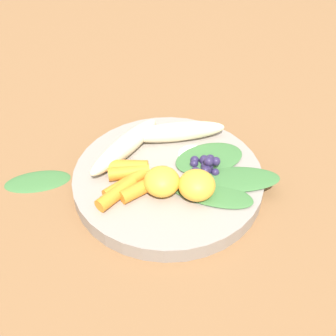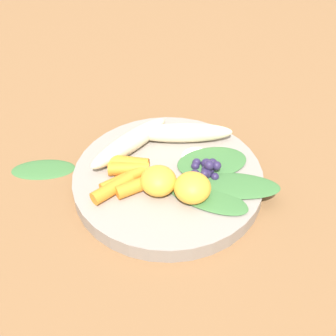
{
  "view_description": "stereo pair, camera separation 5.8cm",
  "coord_description": "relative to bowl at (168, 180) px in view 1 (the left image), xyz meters",
  "views": [
    {
      "loc": [
        -0.15,
        -0.4,
        0.43
      ],
      "look_at": [
        0.0,
        0.0,
        0.03
      ],
      "focal_mm": 47.35,
      "sensor_mm": 36.0,
      "label": 1
    },
    {
      "loc": [
        -0.09,
        -0.42,
        0.43
      ],
      "look_at": [
        0.0,
        0.0,
        0.03
      ],
      "focal_mm": 47.35,
      "sensor_mm": 36.0,
      "label": 2
    }
  ],
  "objects": [
    {
      "name": "carrot_mid_right",
      "position": [
        -0.06,
        -0.01,
        0.02
      ],
      "size": [
        0.06,
        0.04,
        0.02
      ],
      "primitive_type": "cylinder",
      "rotation": [
        0.0,
        1.57,
        3.52
      ],
      "color": "orange",
      "rests_on": "bowl"
    },
    {
      "name": "kale_leaf_right",
      "position": [
        0.07,
        -0.04,
        0.01
      ],
      "size": [
        0.14,
        0.09,
        0.0
      ],
      "primitive_type": "ellipsoid",
      "rotation": [
        0.0,
        0.0,
        5.98
      ],
      "color": "#3D7038",
      "rests_on": "bowl"
    },
    {
      "name": "coconut_shred_patch",
      "position": [
        0.04,
        0.02,
        0.01
      ],
      "size": [
        0.04,
        0.04,
        0.0
      ],
      "primitive_type": "cylinder",
      "color": "white",
      "rests_on": "bowl"
    },
    {
      "name": "banana_peeled_right",
      "position": [
        0.04,
        0.06,
        0.03
      ],
      "size": [
        0.14,
        0.06,
        0.03
      ],
      "primitive_type": "ellipsoid",
      "rotation": [
        0.0,
        0.0,
        2.94
      ],
      "color": "beige",
      "rests_on": "bowl"
    },
    {
      "name": "carrot_rear",
      "position": [
        -0.08,
        -0.02,
        0.02
      ],
      "size": [
        0.06,
        0.04,
        0.02
      ],
      "primitive_type": "cylinder",
      "rotation": [
        0.0,
        1.57,
        3.64
      ],
      "color": "orange",
      "rests_on": "bowl"
    },
    {
      "name": "kale_leaf_rear",
      "position": [
        0.06,
        0.01,
        0.01
      ],
      "size": [
        0.1,
        0.06,
        0.0
      ],
      "primitive_type": "ellipsoid",
      "rotation": [
        0.0,
        0.0,
        6.31
      ],
      "color": "#3D7038",
      "rests_on": "bowl"
    },
    {
      "name": "bowl",
      "position": [
        0.0,
        0.0,
        0.0
      ],
      "size": [
        0.25,
        0.25,
        0.02
      ],
      "primitive_type": "cylinder",
      "color": "gray",
      "rests_on": "ground_plane"
    },
    {
      "name": "carrot_mid_left",
      "position": [
        -0.05,
        0.01,
        0.02
      ],
      "size": [
        0.06,
        0.03,
        0.02
      ],
      "primitive_type": "cylinder",
      "rotation": [
        0.0,
        1.57,
        2.96
      ],
      "color": "orange",
      "rests_on": "bowl"
    },
    {
      "name": "blueberry_pile",
      "position": [
        0.05,
        -0.01,
        0.02
      ],
      "size": [
        0.04,
        0.04,
        0.02
      ],
      "color": "#2D234C",
      "rests_on": "bowl"
    },
    {
      "name": "carrot_front",
      "position": [
        -0.05,
        0.02,
        0.02
      ],
      "size": [
        0.05,
        0.04,
        0.02
      ],
      "primitive_type": "cylinder",
      "rotation": [
        0.0,
        1.57,
        2.75
      ],
      "color": "orange",
      "rests_on": "bowl"
    },
    {
      "name": "banana_peeled_left",
      "position": [
        -0.04,
        0.06,
        0.03
      ],
      "size": [
        0.13,
        0.1,
        0.03
      ],
      "primitive_type": "ellipsoid",
      "rotation": [
        0.0,
        0.0,
        3.75
      ],
      "color": "beige",
      "rests_on": "bowl"
    },
    {
      "name": "kale_leaf_stray",
      "position": [
        -0.17,
        0.07,
        -0.01
      ],
      "size": [
        0.1,
        0.06,
        0.01
      ],
      "primitive_type": "ellipsoid",
      "rotation": [
        0.0,
        0.0,
        2.98
      ],
      "color": "#3D7038",
      "rests_on": "ground_plane"
    },
    {
      "name": "carrot_small",
      "position": [
        -0.05,
        -0.02,
        0.02
      ],
      "size": [
        0.06,
        0.03,
        0.02
      ],
      "primitive_type": "cylinder",
      "rotation": [
        0.0,
        1.57,
        3.41
      ],
      "color": "orange",
      "rests_on": "bowl"
    },
    {
      "name": "orange_segment_far",
      "position": [
        -0.02,
        -0.03,
        0.03
      ],
      "size": [
        0.05,
        0.05,
        0.03
      ],
      "primitive_type": "ellipsoid",
      "color": "#F4A833",
      "rests_on": "bowl"
    },
    {
      "name": "orange_segment_near",
      "position": [
        0.02,
        -0.05,
        0.03
      ],
      "size": [
        0.05,
        0.05,
        0.03
      ],
      "primitive_type": "ellipsoid",
      "color": "#F4A833",
      "rests_on": "bowl"
    },
    {
      "name": "kale_leaf_left",
      "position": [
        0.04,
        -0.05,
        0.01
      ],
      "size": [
        0.11,
        0.11,
        0.0
      ],
      "primitive_type": "ellipsoid",
      "rotation": [
        0.0,
        0.0,
        5.59
      ],
      "color": "#3D7038",
      "rests_on": "bowl"
    },
    {
      "name": "ground_plane",
      "position": [
        0.0,
        0.0,
        -0.01
      ],
      "size": [
        2.4,
        2.4,
        0.0
      ],
      "primitive_type": "plane",
      "color": "brown"
    }
  ]
}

